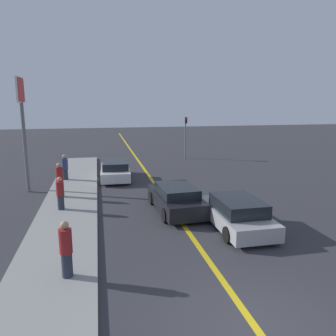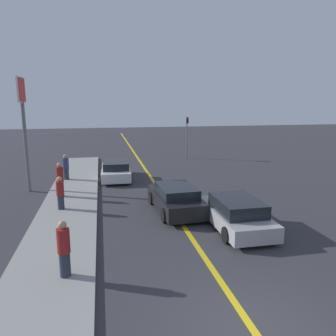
{
  "view_description": "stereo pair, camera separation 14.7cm",
  "coord_description": "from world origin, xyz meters",
  "px_view_note": "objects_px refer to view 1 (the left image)",
  "views": [
    {
      "loc": [
        -3.39,
        -6.0,
        5.15
      ],
      "look_at": [
        0.07,
        10.13,
        1.78
      ],
      "focal_mm": 35.0,
      "sensor_mm": 36.0,
      "label": 1
    },
    {
      "loc": [
        -3.25,
        -6.03,
        5.15
      ],
      "look_at": [
        0.07,
        10.13,
        1.78
      ],
      "focal_mm": 35.0,
      "sensor_mm": 36.0,
      "label": 2
    }
  ],
  "objects_px": {
    "pedestrian_by_sign": "(65,167)",
    "traffic_light": "(186,133)",
    "car_far_distant": "(115,170)",
    "pedestrian_mid_group": "(60,193)",
    "pedestrian_near_curb": "(66,249)",
    "car_near_right_lane": "(236,213)",
    "pedestrian_far_standing": "(60,180)",
    "car_ahead_center": "(176,198)",
    "roadside_sign": "(22,109)"
  },
  "relations": [
    {
      "from": "car_far_distant",
      "to": "pedestrian_mid_group",
      "type": "height_order",
      "value": "pedestrian_mid_group"
    },
    {
      "from": "car_ahead_center",
      "to": "pedestrian_far_standing",
      "type": "bearing_deg",
      "value": 146.77
    },
    {
      "from": "pedestrian_far_standing",
      "to": "traffic_light",
      "type": "relative_size",
      "value": 0.49
    },
    {
      "from": "car_near_right_lane",
      "to": "roadside_sign",
      "type": "xyz_separation_m",
      "value": [
        -9.47,
        7.65,
        4.1
      ]
    },
    {
      "from": "pedestrian_by_sign",
      "to": "car_ahead_center",
      "type": "bearing_deg",
      "value": -51.87
    },
    {
      "from": "car_near_right_lane",
      "to": "pedestrian_mid_group",
      "type": "distance_m",
      "value": 8.09
    },
    {
      "from": "car_near_right_lane",
      "to": "pedestrian_near_curb",
      "type": "bearing_deg",
      "value": -156.67
    },
    {
      "from": "pedestrian_near_curb",
      "to": "pedestrian_far_standing",
      "type": "relative_size",
      "value": 0.93
    },
    {
      "from": "car_ahead_center",
      "to": "pedestrian_by_sign",
      "type": "relative_size",
      "value": 2.67
    },
    {
      "from": "pedestrian_far_standing",
      "to": "traffic_light",
      "type": "xyz_separation_m",
      "value": [
        9.84,
        10.97,
        1.26
      ]
    },
    {
      "from": "pedestrian_far_standing",
      "to": "roadside_sign",
      "type": "bearing_deg",
      "value": 135.72
    },
    {
      "from": "car_far_distant",
      "to": "traffic_light",
      "type": "relative_size",
      "value": 1.13
    },
    {
      "from": "car_near_right_lane",
      "to": "pedestrian_far_standing",
      "type": "height_order",
      "value": "pedestrian_far_standing"
    },
    {
      "from": "car_far_distant",
      "to": "pedestrian_mid_group",
      "type": "relative_size",
      "value": 2.71
    },
    {
      "from": "car_ahead_center",
      "to": "pedestrian_by_sign",
      "type": "distance_m",
      "value": 9.17
    },
    {
      "from": "car_far_distant",
      "to": "roadside_sign",
      "type": "distance_m",
      "value": 6.86
    },
    {
      "from": "pedestrian_mid_group",
      "to": "roadside_sign",
      "type": "distance_m",
      "value": 6.02
    },
    {
      "from": "pedestrian_near_curb",
      "to": "traffic_light",
      "type": "distance_m",
      "value": 21.44
    },
    {
      "from": "traffic_light",
      "to": "roadside_sign",
      "type": "height_order",
      "value": "roadside_sign"
    },
    {
      "from": "pedestrian_mid_group",
      "to": "car_near_right_lane",
      "type": "bearing_deg",
      "value": -25.99
    },
    {
      "from": "pedestrian_near_curb",
      "to": "pedestrian_mid_group",
      "type": "relative_size",
      "value": 1.08
    },
    {
      "from": "car_far_distant",
      "to": "pedestrian_near_curb",
      "type": "bearing_deg",
      "value": -97.19
    },
    {
      "from": "car_ahead_center",
      "to": "pedestrian_mid_group",
      "type": "height_order",
      "value": "pedestrian_mid_group"
    },
    {
      "from": "car_ahead_center",
      "to": "car_far_distant",
      "type": "height_order",
      "value": "car_ahead_center"
    },
    {
      "from": "pedestrian_by_sign",
      "to": "car_near_right_lane",
      "type": "bearing_deg",
      "value": -52.02
    },
    {
      "from": "pedestrian_mid_group",
      "to": "roadside_sign",
      "type": "bearing_deg",
      "value": 118.23
    },
    {
      "from": "car_ahead_center",
      "to": "pedestrian_mid_group",
      "type": "relative_size",
      "value": 2.79
    },
    {
      "from": "car_ahead_center",
      "to": "pedestrian_mid_group",
      "type": "bearing_deg",
      "value": 165.96
    },
    {
      "from": "pedestrian_by_sign",
      "to": "traffic_light",
      "type": "xyz_separation_m",
      "value": [
        9.94,
        6.96,
        1.37
      ]
    },
    {
      "from": "car_far_distant",
      "to": "pedestrian_near_curb",
      "type": "relative_size",
      "value": 2.51
    },
    {
      "from": "car_near_right_lane",
      "to": "pedestrian_by_sign",
      "type": "xyz_separation_m",
      "value": [
        -7.6,
        9.74,
        0.33
      ]
    },
    {
      "from": "car_far_distant",
      "to": "pedestrian_mid_group",
      "type": "xyz_separation_m",
      "value": [
        -2.87,
        -6.19,
        0.32
      ]
    },
    {
      "from": "traffic_light",
      "to": "pedestrian_by_sign",
      "type": "bearing_deg",
      "value": -145.0
    },
    {
      "from": "car_far_distant",
      "to": "pedestrian_near_curb",
      "type": "distance_m",
      "value": 12.72
    },
    {
      "from": "car_near_right_lane",
      "to": "car_ahead_center",
      "type": "bearing_deg",
      "value": 127.41
    },
    {
      "from": "pedestrian_near_curb",
      "to": "pedestrian_far_standing",
      "type": "distance_m",
      "value": 8.6
    },
    {
      "from": "car_far_distant",
      "to": "pedestrian_near_curb",
      "type": "height_order",
      "value": "pedestrian_near_curb"
    },
    {
      "from": "pedestrian_near_curb",
      "to": "pedestrian_by_sign",
      "type": "height_order",
      "value": "pedestrian_near_curb"
    },
    {
      "from": "car_near_right_lane",
      "to": "pedestrian_mid_group",
      "type": "xyz_separation_m",
      "value": [
        -7.26,
        3.54,
        0.3
      ]
    },
    {
      "from": "traffic_light",
      "to": "roadside_sign",
      "type": "distance_m",
      "value": 15.07
    },
    {
      "from": "pedestrian_by_sign",
      "to": "pedestrian_far_standing",
      "type": "bearing_deg",
      "value": -88.6
    },
    {
      "from": "car_ahead_center",
      "to": "roadside_sign",
      "type": "xyz_separation_m",
      "value": [
        -7.53,
        5.13,
        4.09
      ]
    },
    {
      "from": "car_far_distant",
      "to": "pedestrian_by_sign",
      "type": "bearing_deg",
      "value": -177.87
    },
    {
      "from": "car_far_distant",
      "to": "pedestrian_far_standing",
      "type": "bearing_deg",
      "value": -125.71
    },
    {
      "from": "pedestrian_far_standing",
      "to": "pedestrian_by_sign",
      "type": "bearing_deg",
      "value": 91.4
    },
    {
      "from": "car_near_right_lane",
      "to": "car_far_distant",
      "type": "xyz_separation_m",
      "value": [
        -4.39,
        9.74,
        -0.02
      ]
    },
    {
      "from": "car_far_distant",
      "to": "traffic_light",
      "type": "xyz_separation_m",
      "value": [
        6.73,
        6.96,
        1.72
      ]
    },
    {
      "from": "pedestrian_near_curb",
      "to": "roadside_sign",
      "type": "xyz_separation_m",
      "value": [
        -3.01,
        10.46,
        3.73
      ]
    },
    {
      "from": "car_far_distant",
      "to": "roadside_sign",
      "type": "height_order",
      "value": "roadside_sign"
    },
    {
      "from": "pedestrian_far_standing",
      "to": "traffic_light",
      "type": "bearing_deg",
      "value": 48.08
    }
  ]
}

